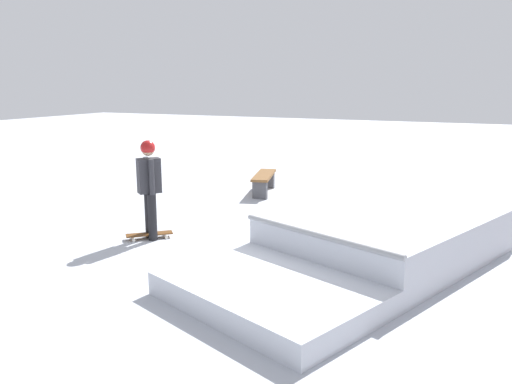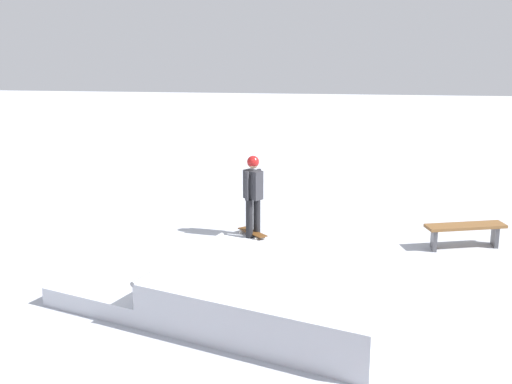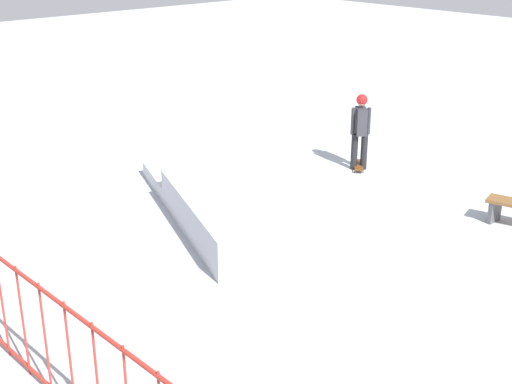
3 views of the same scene
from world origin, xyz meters
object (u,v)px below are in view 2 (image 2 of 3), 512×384
(skate_ramp, at_px, (254,294))
(park_bench, at_px, (465,230))
(skater, at_px, (253,190))
(skateboard, at_px, (252,232))

(skate_ramp, height_order, park_bench, skate_ramp)
(skate_ramp, bearing_deg, skater, -62.26)
(skate_ramp, distance_m, park_bench, 5.20)
(park_bench, bearing_deg, skateboard, -4.03)
(skater, xyz_separation_m, park_bench, (-4.27, 0.27, -0.65))
(skateboard, bearing_deg, park_bench, 43.72)
(skater, xyz_separation_m, skateboard, (0.02, -0.03, -0.93))
(skater, distance_m, park_bench, 4.33)
(park_bench, bearing_deg, skate_ramp, 42.20)
(skateboard, bearing_deg, skate_ramp, -35.61)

